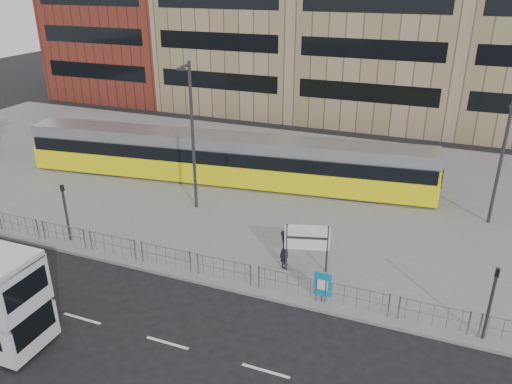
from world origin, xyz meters
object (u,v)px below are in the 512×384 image
(lamp_post_east, at_px, (502,157))
(tram, at_px, (224,158))
(pedestrian, at_px, (285,249))
(lamp_post_west, at_px, (192,132))
(traffic_light_west, at_px, (65,205))
(traffic_light_east, at_px, (492,295))
(station_sign, at_px, (307,240))
(ad_panel, at_px, (322,285))

(lamp_post_east, bearing_deg, tram, 179.35)
(pedestrian, height_order, lamp_post_west, lamp_post_west)
(lamp_post_west, bearing_deg, traffic_light_west, -125.85)
(pedestrian, height_order, traffic_light_east, traffic_light_east)
(station_sign, bearing_deg, tram, 117.44)
(pedestrian, bearing_deg, traffic_light_east, -108.95)
(station_sign, distance_m, ad_panel, 2.56)
(ad_panel, relative_size, pedestrian, 0.74)
(pedestrian, bearing_deg, ad_panel, -136.87)
(pedestrian, height_order, lamp_post_east, lamp_post_east)
(lamp_post_west, bearing_deg, traffic_light_east, -22.11)
(station_sign, xyz_separation_m, traffic_light_west, (-12.29, -1.64, 0.32))
(tram, relative_size, station_sign, 11.39)
(lamp_post_west, xyz_separation_m, lamp_post_east, (16.13, 4.19, -0.75))
(pedestrian, bearing_deg, station_sign, -95.63)
(tram, distance_m, lamp_post_east, 16.47)
(tram, distance_m, traffic_light_west, 11.08)
(traffic_light_west, distance_m, lamp_post_west, 7.77)
(station_sign, height_order, traffic_light_west, traffic_light_west)
(station_sign, bearing_deg, traffic_light_west, 171.60)
(tram, relative_size, traffic_light_east, 8.75)
(pedestrian, bearing_deg, lamp_post_west, 53.11)
(traffic_light_west, bearing_deg, lamp_post_west, 67.44)
(station_sign, relative_size, pedestrian, 1.26)
(traffic_light_east, bearing_deg, lamp_post_east, 91.40)
(tram, xyz_separation_m, traffic_light_west, (-4.10, -10.29, 0.38))
(station_sign, distance_m, lamp_post_east, 11.94)
(station_sign, relative_size, ad_panel, 1.69)
(pedestrian, height_order, traffic_light_west, traffic_light_west)
(tram, bearing_deg, lamp_post_east, -7.78)
(station_sign, bearing_deg, lamp_post_west, 135.96)
(traffic_light_east, distance_m, lamp_post_west, 17.08)
(station_sign, distance_m, pedestrian, 1.26)
(tram, bearing_deg, station_sign, -53.70)
(ad_panel, bearing_deg, tram, 131.22)
(traffic_light_west, relative_size, lamp_post_west, 0.36)
(pedestrian, distance_m, traffic_light_west, 11.41)
(traffic_light_west, bearing_deg, station_sign, 20.88)
(lamp_post_east, bearing_deg, traffic_light_east, -92.75)
(traffic_light_east, distance_m, lamp_post_east, 10.73)
(traffic_light_east, relative_size, lamp_post_east, 0.44)
(lamp_post_west, distance_m, lamp_post_east, 16.69)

